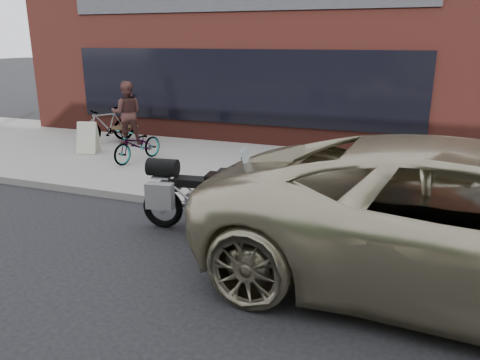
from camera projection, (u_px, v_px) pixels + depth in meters
ground at (90, 356)px, 4.53m from camera, size 120.00×120.00×0.00m
near_sidewalk at (285, 169)px, 10.77m from camera, size 44.00×6.00×0.15m
storefront at (285, 59)px, 17.07m from camera, size 14.00×10.07×4.50m
motorcycle at (198, 195)px, 7.33m from camera, size 2.19×0.89×1.39m
minivan at (477, 224)px, 5.40m from camera, size 6.69×3.39×1.81m
bicycle_front at (138, 145)px, 11.11m from camera, size 0.82×1.57×0.79m
bicycle_rear at (107, 125)px, 13.13m from camera, size 1.25×1.60×0.97m
sandwich_sign at (88, 137)px, 11.93m from camera, size 0.60×0.57×0.80m
cafe_table at (125, 127)px, 13.25m from camera, size 0.76×0.76×0.44m
cafe_patron_left at (127, 113)px, 12.80m from camera, size 1.05×0.97×1.72m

